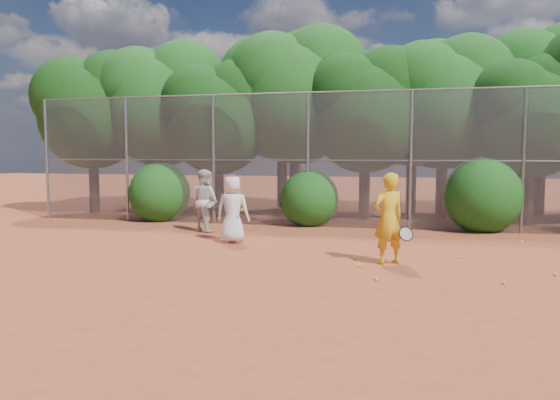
# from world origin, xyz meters

# --- Properties ---
(ground) EXTENTS (80.00, 80.00, 0.00)m
(ground) POSITION_xyz_m (0.00, 0.00, 0.00)
(ground) COLOR #A64425
(ground) RESTS_ON ground
(fence_back) EXTENTS (20.05, 0.09, 4.03)m
(fence_back) POSITION_xyz_m (-0.12, 6.00, 2.05)
(fence_back) COLOR gray
(fence_back) RESTS_ON ground
(tree_0) EXTENTS (4.38, 3.81, 6.00)m
(tree_0) POSITION_xyz_m (-9.44, 8.04, 3.93)
(tree_0) COLOR black
(tree_0) RESTS_ON ground
(tree_1) EXTENTS (4.64, 4.03, 6.35)m
(tree_1) POSITION_xyz_m (-6.94, 8.54, 4.16)
(tree_1) COLOR black
(tree_1) RESTS_ON ground
(tree_2) EXTENTS (3.99, 3.47, 5.47)m
(tree_2) POSITION_xyz_m (-4.45, 7.83, 3.58)
(tree_2) COLOR black
(tree_2) RESTS_ON ground
(tree_3) EXTENTS (4.89, 4.26, 6.70)m
(tree_3) POSITION_xyz_m (-1.94, 8.84, 4.40)
(tree_3) COLOR black
(tree_3) RESTS_ON ground
(tree_4) EXTENTS (4.19, 3.64, 5.73)m
(tree_4) POSITION_xyz_m (0.55, 8.24, 3.76)
(tree_4) COLOR black
(tree_4) RESTS_ON ground
(tree_5) EXTENTS (4.51, 3.92, 6.17)m
(tree_5) POSITION_xyz_m (3.06, 9.04, 4.05)
(tree_5) COLOR black
(tree_5) RESTS_ON ground
(tree_6) EXTENTS (3.86, 3.36, 5.29)m
(tree_6) POSITION_xyz_m (5.55, 8.03, 3.47)
(tree_6) COLOR black
(tree_6) RESTS_ON ground
(tree_9) EXTENTS (4.83, 4.20, 6.62)m
(tree_9) POSITION_xyz_m (-7.94, 10.84, 4.34)
(tree_9) COLOR black
(tree_9) RESTS_ON ground
(tree_10) EXTENTS (5.15, 4.48, 7.06)m
(tree_10) POSITION_xyz_m (-2.93, 11.05, 4.63)
(tree_10) COLOR black
(tree_10) RESTS_ON ground
(tree_11) EXTENTS (4.64, 4.03, 6.35)m
(tree_11) POSITION_xyz_m (2.06, 10.64, 4.16)
(tree_11) COLOR black
(tree_11) RESTS_ON ground
(tree_12) EXTENTS (5.02, 4.37, 6.88)m
(tree_12) POSITION_xyz_m (6.56, 11.24, 4.51)
(tree_12) COLOR black
(tree_12) RESTS_ON ground
(bush_0) EXTENTS (2.00, 2.00, 2.00)m
(bush_0) POSITION_xyz_m (-6.00, 6.30, 1.00)
(bush_0) COLOR #134912
(bush_0) RESTS_ON ground
(bush_1) EXTENTS (1.80, 1.80, 1.80)m
(bush_1) POSITION_xyz_m (-1.00, 6.30, 0.90)
(bush_1) COLOR #134912
(bush_1) RESTS_ON ground
(bush_2) EXTENTS (2.20, 2.20, 2.20)m
(bush_2) POSITION_xyz_m (4.00, 6.30, 1.10)
(bush_2) COLOR #134912
(bush_2) RESTS_ON ground
(player_yellow) EXTENTS (0.92, 0.74, 1.83)m
(player_yellow) POSITION_xyz_m (1.62, 0.93, 0.91)
(player_yellow) COLOR gold
(player_yellow) RESTS_ON ground
(player_teen) EXTENTS (0.84, 0.57, 1.70)m
(player_teen) POSITION_xyz_m (-2.24, 2.65, 0.84)
(player_teen) COLOR white
(player_teen) RESTS_ON ground
(player_white) EXTENTS (1.07, 0.99, 1.76)m
(player_white) POSITION_xyz_m (-3.64, 4.32, 0.88)
(player_white) COLOR silver
(player_white) RESTS_ON ground
(ball_0) EXTENTS (0.07, 0.07, 0.07)m
(ball_0) POSITION_xyz_m (0.92, 1.19, 0.03)
(ball_0) COLOR #B5DA27
(ball_0) RESTS_ON ground
(ball_1) EXTENTS (0.07, 0.07, 0.07)m
(ball_1) POSITION_xyz_m (3.14, 1.84, 0.03)
(ball_1) COLOR #B5DA27
(ball_1) RESTS_ON ground
(ball_2) EXTENTS (0.07, 0.07, 0.07)m
(ball_2) POSITION_xyz_m (1.09, 0.48, 0.03)
(ball_2) COLOR #B5DA27
(ball_2) RESTS_ON ground
(ball_3) EXTENTS (0.07, 0.07, 0.07)m
(ball_3) POSITION_xyz_m (3.61, -0.36, 0.03)
(ball_3) COLOR #B5DA27
(ball_3) RESTS_ON ground
(ball_4) EXTENTS (0.07, 0.07, 0.07)m
(ball_4) POSITION_xyz_m (1.49, -0.61, 0.03)
(ball_4) COLOR #B5DA27
(ball_4) RESTS_ON ground
(ball_5) EXTENTS (0.07, 0.07, 0.07)m
(ball_5) POSITION_xyz_m (4.71, 4.25, 0.03)
(ball_5) COLOR #B5DA27
(ball_5) RESTS_ON ground
(ball_6) EXTENTS (0.07, 0.07, 0.07)m
(ball_6) POSITION_xyz_m (4.62, 0.54, 0.03)
(ball_6) COLOR #B5DA27
(ball_6) RESTS_ON ground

